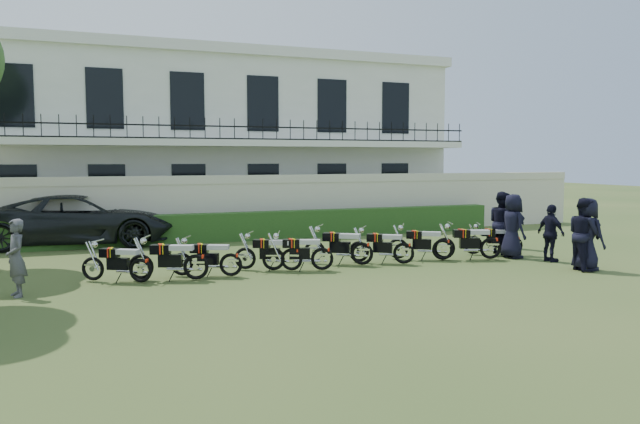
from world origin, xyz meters
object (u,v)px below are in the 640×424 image
Objects in this scene: motorcycle_0 at (141,264)px; officer_1 at (584,234)px; suv at (80,220)px; motorcycle_6 at (404,248)px; inspector at (16,258)px; motorcycle_7 at (443,244)px; officer_3 at (513,226)px; motorcycle_5 at (362,248)px; motorcycle_8 at (491,243)px; motorcycle_4 at (322,253)px; motorcycle_9 at (514,241)px; officer_5 at (512,222)px; officer_4 at (502,223)px; motorcycle_2 at (231,259)px; motorcycle_3 at (292,254)px; officer_2 at (551,233)px; motorcycle_1 at (196,261)px; officer_0 at (587,234)px.

officer_1 reaches higher than motorcycle_0.
suv is 15.66m from officer_1.
inspector is at bearing 128.58° from motorcycle_6.
officer_3 is (2.18, -0.31, 0.47)m from motorcycle_7.
motorcycle_5 is 0.99× the size of inspector.
inspector is (-2.57, -0.49, 0.38)m from motorcycle_0.
officer_3 is (0.81, 0.07, 0.45)m from motorcycle_8.
motorcycle_4 is 6.33m from motorcycle_9.
motorcycle_5 is 0.86× the size of officer_1.
motorcycle_4 is at bearing 92.35° from officer_3.
suv is at bearing 85.66° from motorcycle_9.
motorcycle_4 is at bearing 109.83° from motorcycle_8.
motorcycle_9 is at bearing -113.57° from suv.
motorcycle_9 is 0.93× the size of officer_5.
officer_1 is (5.09, -2.70, 0.46)m from motorcycle_5.
motorcycle_6 is 3.85m from officer_4.
suv is (-5.77, 7.49, 0.40)m from motorcycle_4.
motorcycle_7 is (6.20, 0.23, 0.02)m from motorcycle_2.
motorcycle_3 is 1.04× the size of motorcycle_6.
motorcycle_6 is at bearing 72.34° from officer_2.
motorcycle_5 reaches higher than motorcycle_4.
motorcycle_0 is at bearing 81.88° from officer_2.
officer_5 is at bearing -0.77° from officer_1.
motorcycle_1 reaches higher than motorcycle_6.
officer_2 is at bearing -15.81° from officer_0.
suv is 13.75m from officer_4.
suv reaches higher than motorcycle_0.
motorcycle_5 is (5.83, 0.28, 0.04)m from motorcycle_0.
motorcycle_4 is 1.10× the size of motorcycle_9.
officer_4 is (-0.26, 3.14, 0.01)m from officer_0.
officer_0 reaches higher than officer_5.
officer_0 is at bearing 164.98° from officer_5.
inspector is 13.63m from officer_1.
motorcycle_4 is 0.93× the size of officer_0.
motorcycle_1 is 7.09m from motorcycle_7.
motorcycle_9 is at bearing -56.64° from motorcycle_0.
inspector is 13.09m from officer_3.
officer_4 is (2.40, 0.47, 0.49)m from motorcycle_7.
officer_4 is at bearing -44.79° from motorcycle_6.
motorcycle_7 is 1.01× the size of officer_2.
motorcycle_7 reaches higher than motorcycle_3.
motorcycle_5 is (4.58, 0.43, 0.01)m from motorcycle_1.
motorcycle_1 is 1.11× the size of motorcycle_7.
suv is at bearing 52.74° from officer_2.
motorcycle_5 reaches higher than motorcycle_6.
motorcycle_9 is 1.40m from officer_2.
motorcycle_7 reaches higher than motorcycle_0.
officer_1 reaches higher than motorcycle_5.
officer_0 is at bearing 62.79° from inspector.
motorcycle_5 is 5.79m from officer_1.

